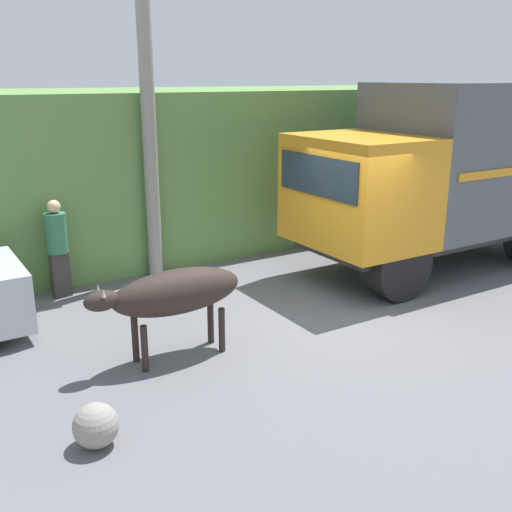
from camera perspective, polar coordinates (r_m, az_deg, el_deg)
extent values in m
plane|color=slate|center=(9.73, 7.33, -5.43)|extent=(60.00, 60.00, 0.00)
cube|color=#608C47|center=(14.45, -8.07, 8.76)|extent=(32.00, 5.46, 3.37)
cube|color=#2D2D2D|center=(12.41, 16.89, 2.18)|extent=(5.56, 1.92, 0.18)
cube|color=orange|center=(10.72, 9.75, 6.15)|extent=(1.81, 2.40, 1.90)
cube|color=#232D38|center=(10.08, 5.84, 7.61)|extent=(0.04, 2.04, 0.66)
cube|color=#4C5156|center=(12.84, 20.18, 9.06)|extent=(4.23, 2.40, 2.77)
cylinder|color=black|center=(10.39, 13.22, -0.82)|extent=(1.19, 0.53, 1.19)
ellipsoid|color=#2D231E|center=(7.96, -7.48, -3.38)|extent=(1.81, 0.60, 0.60)
ellipsoid|color=#2D231E|center=(7.60, -14.50, -4.16)|extent=(0.45, 0.26, 0.26)
cone|color=#B7AD93|center=(7.47, -14.33, -3.46)|extent=(0.06, 0.06, 0.11)
cone|color=#B7AD93|center=(7.65, -14.81, -3.00)|extent=(0.06, 0.06, 0.11)
cylinder|color=#2D231E|center=(7.86, -10.56, -8.67)|extent=(0.09, 0.09, 0.63)
cylinder|color=#2D231E|center=(8.14, -11.43, -7.79)|extent=(0.09, 0.09, 0.63)
cylinder|color=#2D231E|center=(8.28, -3.28, -7.04)|extent=(0.09, 0.09, 0.63)
cylinder|color=#2D231E|center=(8.55, -4.35, -6.27)|extent=(0.09, 0.09, 0.63)
cube|color=#38332D|center=(10.81, -18.13, -1.67)|extent=(0.32, 0.22, 0.78)
cylinder|color=#33724C|center=(10.61, -18.49, 2.09)|extent=(0.39, 0.39, 0.68)
sphere|color=#DBB28E|center=(10.51, -18.71, 4.48)|extent=(0.22, 0.22, 0.22)
cylinder|color=gray|center=(10.98, -10.31, 14.90)|extent=(0.26, 0.26, 6.69)
sphere|color=gray|center=(6.55, -15.01, -15.33)|extent=(0.47, 0.47, 0.47)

